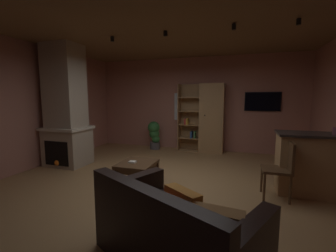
% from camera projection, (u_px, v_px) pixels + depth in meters
% --- Properties ---
extents(floor, '(6.22, 6.19, 0.02)m').
position_uv_depth(floor, '(161.00, 187.00, 4.02)').
color(floor, '#A37A4C').
rests_on(floor, ground).
extents(wall_back, '(6.34, 0.06, 2.79)m').
position_uv_depth(wall_back, '(195.00, 104.00, 6.79)').
color(wall_back, '#AD7060').
rests_on(wall_back, ground).
extents(wall_left, '(0.06, 6.19, 2.79)m').
position_uv_depth(wall_left, '(24.00, 107.00, 4.79)').
color(wall_left, '#AD7060').
rests_on(wall_left, ground).
extents(ceiling, '(6.22, 6.19, 0.02)m').
position_uv_depth(ceiling, '(161.00, 24.00, 3.67)').
color(ceiling, brown).
extents(window_pane_back, '(0.58, 0.01, 0.84)m').
position_uv_depth(window_pane_back, '(183.00, 107.00, 6.88)').
color(window_pane_back, white).
extents(stone_fireplace, '(0.99, 0.81, 2.79)m').
position_uv_depth(stone_fireplace, '(66.00, 112.00, 5.17)').
color(stone_fireplace, tan).
rests_on(stone_fireplace, ground).
extents(bookshelf_cabinet, '(1.32, 0.41, 2.00)m').
position_uv_depth(bookshelf_cabinet, '(209.00, 119.00, 6.45)').
color(bookshelf_cabinet, '#A87F51').
rests_on(bookshelf_cabinet, ground).
extents(kitchen_bar_counter, '(1.49, 0.58, 1.02)m').
position_uv_depth(kitchen_bar_counter, '(326.00, 165.00, 3.56)').
color(kitchen_bar_counter, '#A87F51').
rests_on(kitchen_bar_counter, ground).
extents(leather_couch, '(1.79, 1.49, 0.84)m').
position_uv_depth(leather_couch, '(175.00, 234.00, 2.11)').
color(leather_couch, black).
rests_on(leather_couch, ground).
extents(coffee_table, '(0.60, 0.67, 0.46)m').
position_uv_depth(coffee_table, '(137.00, 167.00, 3.89)').
color(coffee_table, '#4C331E').
rests_on(coffee_table, ground).
extents(table_book_0, '(0.13, 0.11, 0.03)m').
position_uv_depth(table_book_0, '(132.00, 162.00, 3.86)').
color(table_book_0, beige).
rests_on(table_book_0, coffee_table).
extents(dining_chair, '(0.43, 0.43, 0.92)m').
position_uv_depth(dining_chair, '(282.00, 166.00, 3.46)').
color(dining_chair, '#4C331E').
rests_on(dining_chair, ground).
extents(potted_floor_plant, '(0.38, 0.37, 0.87)m').
position_uv_depth(potted_floor_plant, '(154.00, 134.00, 6.88)').
color(potted_floor_plant, '#4C4C51').
rests_on(potted_floor_plant, ground).
extents(wall_mounted_tv, '(0.94, 0.06, 0.53)m').
position_uv_depth(wall_mounted_tv, '(262.00, 102.00, 6.15)').
color(wall_mounted_tv, black).
extents(track_light_spot_0, '(0.07, 0.07, 0.09)m').
position_uv_depth(track_light_spot_0, '(66.00, 44.00, 4.67)').
color(track_light_spot_0, black).
extents(track_light_spot_1, '(0.07, 0.07, 0.09)m').
position_uv_depth(track_light_spot_1, '(112.00, 39.00, 4.31)').
color(track_light_spot_1, black).
extents(track_light_spot_2, '(0.07, 0.07, 0.09)m').
position_uv_depth(track_light_spot_2, '(165.00, 34.00, 3.94)').
color(track_light_spot_2, black).
extents(track_light_spot_3, '(0.07, 0.07, 0.09)m').
position_uv_depth(track_light_spot_3, '(234.00, 27.00, 3.57)').
color(track_light_spot_3, black).
extents(track_light_spot_4, '(0.07, 0.07, 0.09)m').
position_uv_depth(track_light_spot_4, '(299.00, 22.00, 3.33)').
color(track_light_spot_4, black).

